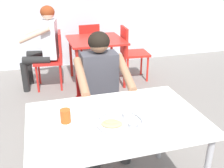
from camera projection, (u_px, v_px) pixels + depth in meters
table_foreground at (116, 127)px, 1.83m from camera, size 1.22×0.81×0.74m
thali_tray at (120, 122)px, 1.73m from camera, size 0.32×0.32×0.03m
drinking_cup at (65, 116)px, 1.73m from camera, size 0.07×0.07×0.09m
chair_foreground at (97, 94)px, 2.72m from camera, size 0.43×0.42×0.84m
diner_foreground at (102, 83)px, 2.44m from camera, size 0.49×0.55×1.18m
table_background_red at (96, 44)px, 4.07m from camera, size 0.85×0.85×0.72m
chair_red_left at (53, 56)px, 3.92m from camera, size 0.47×0.46×0.87m
chair_red_right at (131, 50)px, 4.22m from camera, size 0.45×0.45×0.89m
chair_red_far at (88, 43)px, 4.67m from camera, size 0.42×0.44×0.85m
patron_background at (44, 41)px, 3.84m from camera, size 0.60×0.57×1.25m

